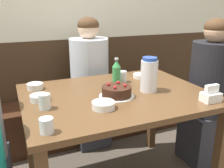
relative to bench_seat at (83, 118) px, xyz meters
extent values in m
cube|color=#3D2819|center=(0.00, 0.22, 0.28)|extent=(4.80, 0.04, 0.99)
cube|color=#381E11|center=(0.00, 0.00, 0.00)|extent=(2.26, 0.38, 0.43)
cube|color=brown|center=(0.00, -0.83, 0.53)|extent=(1.20, 0.91, 0.03)
cube|color=brown|center=(0.55, -1.24, 0.15)|extent=(0.06, 0.06, 0.73)
cube|color=brown|center=(-0.55, -0.42, 0.15)|extent=(0.06, 0.06, 0.73)
cube|color=brown|center=(0.55, -0.42, 0.15)|extent=(0.06, 0.06, 0.73)
cylinder|color=white|center=(-0.02, -0.89, 0.55)|extent=(0.22, 0.22, 0.01)
cylinder|color=#381E14|center=(-0.02, -0.89, 0.59)|extent=(0.19, 0.19, 0.06)
sphere|color=red|center=(-0.05, -0.93, 0.63)|extent=(0.02, 0.02, 0.02)
sphere|color=red|center=(0.02, -0.92, 0.63)|extent=(0.02, 0.02, 0.02)
sphere|color=red|center=(0.01, -0.85, 0.63)|extent=(0.02, 0.02, 0.02)
sphere|color=red|center=(-0.07, -0.86, 0.63)|extent=(0.02, 0.02, 0.02)
cylinder|color=white|center=(0.22, -0.87, 0.65)|extent=(0.11, 0.11, 0.21)
cylinder|color=#28479E|center=(0.22, -0.87, 0.77)|extent=(0.10, 0.10, 0.02)
cylinder|color=#388E4C|center=(0.08, -0.66, 0.62)|extent=(0.06, 0.06, 0.13)
cone|color=#388E4C|center=(0.08, -0.66, 0.71)|extent=(0.06, 0.06, 0.05)
cylinder|color=silver|center=(0.08, -0.66, 0.74)|extent=(0.03, 0.03, 0.01)
cube|color=white|center=(0.46, -1.18, 0.58)|extent=(0.11, 0.08, 0.05)
cube|color=white|center=(0.46, -1.18, 0.63)|extent=(0.09, 0.03, 0.05)
cylinder|color=white|center=(-0.17, -1.03, 0.57)|extent=(0.13, 0.13, 0.04)
cylinder|color=white|center=(-0.48, -0.54, 0.57)|extent=(0.11, 0.11, 0.04)
cylinder|color=white|center=(0.33, -0.57, 0.56)|extent=(0.13, 0.13, 0.03)
cylinder|color=white|center=(-0.48, -0.77, 0.57)|extent=(0.11, 0.11, 0.04)
cylinder|color=silver|center=(-0.51, -1.19, 0.59)|extent=(0.06, 0.06, 0.07)
cylinder|color=silver|center=(0.14, -0.62, 0.59)|extent=(0.06, 0.06, 0.08)
cylinder|color=silver|center=(-0.47, -0.91, 0.59)|extent=(0.07, 0.07, 0.09)
cube|color=#33333D|center=(0.05, -0.11, 0.01)|extent=(0.30, 0.34, 0.45)
cylinder|color=silver|center=(0.05, -0.11, 0.53)|extent=(0.35, 0.35, 0.58)
sphere|color=beige|center=(0.05, -0.11, 0.90)|extent=(0.19, 0.19, 0.19)
ellipsoid|color=#4C331E|center=(0.05, -0.11, 0.94)|extent=(0.19, 0.19, 0.14)
cube|color=#33333D|center=(0.86, -0.77, 0.01)|extent=(0.34, 0.30, 0.45)
cylinder|color=black|center=(0.86, -0.77, 0.53)|extent=(0.33, 0.33, 0.59)
sphere|color=tan|center=(0.86, -0.77, 0.91)|extent=(0.18, 0.18, 0.18)
ellipsoid|color=#4C331E|center=(0.86, -0.77, 0.94)|extent=(0.19, 0.19, 0.14)
camera|label=1|loc=(-0.63, -2.24, 1.11)|focal=40.00mm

